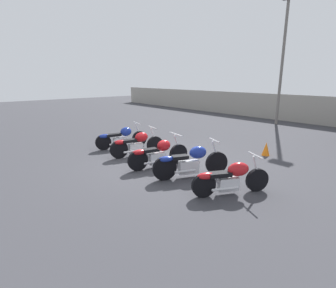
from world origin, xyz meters
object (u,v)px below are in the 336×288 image
object	(u,v)px
motorcycle_slot_0	(121,138)
motorcycle_slot_3	(191,162)
light_pole_right	(283,51)
motorcycle_slot_1	(137,144)
traffic_cone_near	(266,149)
motorcycle_slot_2	(158,154)
motorcycle_slot_4	(230,178)

from	to	relation	value
motorcycle_slot_0	motorcycle_slot_3	xyz separation A→B (m)	(4.09, -0.19, 0.03)
light_pole_right	motorcycle_slot_0	size ratio (longest dim) A/B	3.43
motorcycle_slot_0	motorcycle_slot_1	xyz separation A→B (m)	(1.33, -0.15, 0.01)
motorcycle_slot_0	motorcycle_slot_1	distance (m)	1.34
motorcycle_slot_1	motorcycle_slot_3	world-z (taller)	motorcycle_slot_3
light_pole_right	traffic_cone_near	xyz separation A→B (m)	(3.04, -6.66, -4.01)
light_pole_right	motorcycle_slot_2	xyz separation A→B (m)	(1.48, -10.44, -3.81)
motorcycle_slot_4	traffic_cone_near	size ratio (longest dim) A/B	3.77
light_pole_right	traffic_cone_near	world-z (taller)	light_pole_right
light_pole_right	motorcycle_slot_1	xyz separation A→B (m)	(0.01, -10.25, -3.81)
motorcycle_slot_3	traffic_cone_near	world-z (taller)	motorcycle_slot_3
motorcycle_slot_3	traffic_cone_near	distance (m)	3.65
motorcycle_slot_4	traffic_cone_near	bearing A→B (deg)	133.75
motorcycle_slot_1	traffic_cone_near	xyz separation A→B (m)	(3.03, 3.59, -0.20)
light_pole_right	motorcycle_slot_2	distance (m)	11.21
motorcycle_slot_1	traffic_cone_near	world-z (taller)	motorcycle_slot_1
motorcycle_slot_4	motorcycle_slot_3	bearing A→B (deg)	-157.03
motorcycle_slot_0	motorcycle_slot_1	size ratio (longest dim) A/B	1.03
motorcycle_slot_2	motorcycle_slot_4	bearing A→B (deg)	11.65
motorcycle_slot_1	traffic_cone_near	bearing A→B (deg)	61.38
motorcycle_slot_1	motorcycle_slot_2	distance (m)	1.48
motorcycle_slot_2	motorcycle_slot_4	xyz separation A→B (m)	(2.70, 0.05, -0.02)
motorcycle_slot_2	motorcycle_slot_4	size ratio (longest dim) A/B	1.14
light_pole_right	motorcycle_slot_0	bearing A→B (deg)	-97.48
motorcycle_slot_3	motorcycle_slot_1	bearing A→B (deg)	-157.95
motorcycle_slot_2	motorcycle_slot_3	xyz separation A→B (m)	(1.28, 0.14, 0.02)
motorcycle_slot_0	traffic_cone_near	xyz separation A→B (m)	(4.37, 3.44, -0.19)
motorcycle_slot_0	traffic_cone_near	world-z (taller)	motorcycle_slot_0
light_pole_right	motorcycle_slot_3	size ratio (longest dim) A/B	3.37
motorcycle_slot_2	light_pole_right	bearing A→B (deg)	108.64
motorcycle_slot_0	motorcycle_slot_4	size ratio (longest dim) A/B	1.14
light_pole_right	motorcycle_slot_3	distance (m)	11.31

